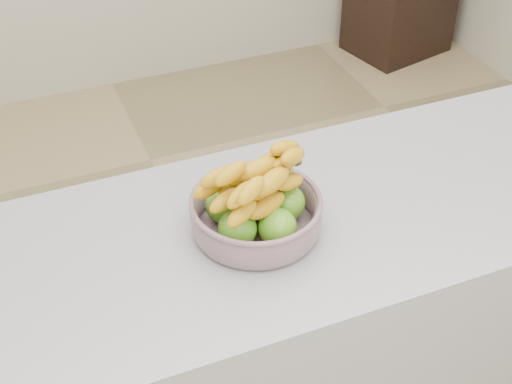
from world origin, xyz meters
TOP-DOWN VIEW (x-y plane):
  - ground at (0.00, 0.00)m, footprint 4.00×4.00m
  - counter at (0.00, -0.36)m, footprint 2.00×0.60m
  - fruit_bowl at (-0.13, -0.36)m, footprint 0.28×0.28m

SIDE VIEW (x-z plane):
  - ground at x=0.00m, z-range 0.00..0.00m
  - counter at x=0.00m, z-range 0.00..0.90m
  - fruit_bowl at x=-0.13m, z-range 0.87..1.05m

